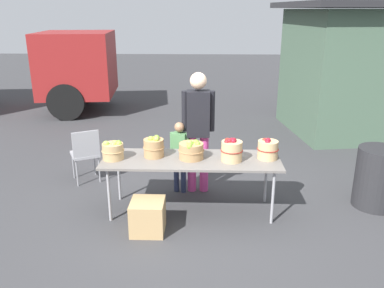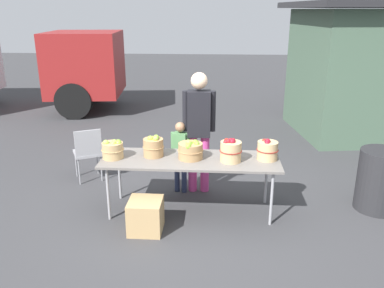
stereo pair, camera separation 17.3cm
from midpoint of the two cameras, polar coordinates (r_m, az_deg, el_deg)
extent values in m
plane|color=#38383A|center=(5.44, -1.03, -9.55)|extent=(40.00, 40.00, 0.00)
cube|color=slate|center=(5.13, -1.08, -2.30)|extent=(2.30, 0.76, 0.03)
cylinder|color=#99999E|center=(5.16, -12.81, -7.19)|extent=(0.04, 0.04, 0.72)
cylinder|color=#99999E|center=(5.06, 10.60, -7.59)|extent=(0.04, 0.04, 0.72)
cylinder|color=#99999E|center=(5.69, -11.34, -4.57)|extent=(0.04, 0.04, 0.72)
cylinder|color=#99999E|center=(5.60, 9.73, -4.87)|extent=(0.04, 0.04, 0.72)
cylinder|color=tan|center=(5.20, -12.25, -1.03)|extent=(0.27, 0.27, 0.21)
torus|color=tan|center=(5.20, -12.26, -0.93)|extent=(0.29, 0.29, 0.01)
sphere|color=#9EC647|center=(5.17, -12.00, 0.16)|extent=(0.07, 0.07, 0.07)
sphere|color=#7AA833|center=(5.20, -11.45, 0.16)|extent=(0.07, 0.07, 0.07)
sphere|color=#9EC647|center=(5.14, -12.20, -0.15)|extent=(0.07, 0.07, 0.07)
sphere|color=#9EC647|center=(5.16, -13.22, 0.04)|extent=(0.08, 0.08, 0.08)
sphere|color=#8CB738|center=(5.14, -11.44, -0.01)|extent=(0.08, 0.08, 0.08)
cylinder|color=#A87F51|center=(5.20, -6.47, -0.57)|extent=(0.26, 0.26, 0.24)
torus|color=#A87F51|center=(5.19, -6.48, -0.45)|extent=(0.28, 0.28, 0.01)
sphere|color=#9EC647|center=(5.10, -6.14, 0.70)|extent=(0.07, 0.07, 0.07)
sphere|color=#9EC647|center=(5.17, -6.67, 0.57)|extent=(0.07, 0.07, 0.07)
sphere|color=#8CB738|center=(5.15, -6.90, 0.71)|extent=(0.08, 0.08, 0.08)
sphere|color=#7AA833|center=(5.17, -6.08, 0.88)|extent=(0.08, 0.08, 0.08)
sphere|color=#9EC647|center=(5.14, -6.27, 0.50)|extent=(0.07, 0.07, 0.07)
sphere|color=#8CB738|center=(5.16, -6.78, 0.64)|extent=(0.07, 0.07, 0.07)
sphere|color=#8CB738|center=(5.18, -6.43, 0.59)|extent=(0.08, 0.08, 0.08)
cylinder|color=#A87F51|center=(5.10, -1.12, -1.01)|extent=(0.32, 0.32, 0.21)
torus|color=#A87F51|center=(5.10, -1.12, -0.90)|extent=(0.34, 0.34, 0.01)
sphere|color=#9EC647|center=(5.05, -1.35, 0.15)|extent=(0.08, 0.08, 0.08)
sphere|color=#7AA833|center=(5.11, -0.38, 0.22)|extent=(0.08, 0.08, 0.08)
sphere|color=#7AA833|center=(5.07, -1.06, -0.03)|extent=(0.07, 0.07, 0.07)
sphere|color=#7AA833|center=(5.11, -0.44, 0.23)|extent=(0.08, 0.08, 0.08)
sphere|color=#7AA833|center=(4.96, -1.39, -0.43)|extent=(0.08, 0.08, 0.08)
sphere|color=#7AA833|center=(5.01, -1.27, -0.18)|extent=(0.07, 0.07, 0.07)
sphere|color=#7AA833|center=(5.04, -0.15, -0.04)|extent=(0.07, 0.07, 0.07)
cylinder|color=tan|center=(5.03, 4.76, -1.04)|extent=(0.27, 0.27, 0.26)
torus|color=maroon|center=(5.03, 4.76, -0.90)|extent=(0.29, 0.29, 0.01)
sphere|color=#B22319|center=(5.04, 4.16, 0.48)|extent=(0.08, 0.08, 0.08)
sphere|color=maroon|center=(4.96, 4.03, 0.26)|extent=(0.07, 0.07, 0.07)
sphere|color=maroon|center=(5.01, 5.09, 0.54)|extent=(0.06, 0.06, 0.06)
sphere|color=maroon|center=(4.97, 4.41, 0.38)|extent=(0.07, 0.07, 0.07)
sphere|color=maroon|center=(4.99, 4.74, 0.54)|extent=(0.07, 0.07, 0.07)
sphere|color=maroon|center=(4.97, 4.97, 0.37)|extent=(0.08, 0.08, 0.08)
cylinder|color=tan|center=(5.17, 9.92, -0.83)|extent=(0.26, 0.26, 0.24)
torus|color=maroon|center=(5.17, 9.93, -0.71)|extent=(0.28, 0.28, 0.01)
sphere|color=maroon|center=(5.13, 9.96, 0.48)|extent=(0.07, 0.07, 0.07)
sphere|color=maroon|center=(5.09, 9.87, 0.21)|extent=(0.07, 0.07, 0.07)
sphere|color=#B22319|center=(5.18, 9.49, 0.47)|extent=(0.07, 0.07, 0.07)
sphere|color=maroon|center=(5.14, 9.84, 0.43)|extent=(0.07, 0.07, 0.07)
cylinder|color=#CC3F8C|center=(5.83, 0.90, -2.83)|extent=(0.13, 0.13, 0.86)
cylinder|color=#CC3F8C|center=(5.83, -0.88, -2.82)|extent=(0.13, 0.13, 0.86)
cube|color=black|center=(5.60, 0.01, 4.39)|extent=(0.33, 0.24, 0.65)
sphere|color=beige|center=(5.50, 0.01, 9.09)|extent=(0.23, 0.23, 0.23)
cylinder|color=black|center=(5.59, 1.96, 4.75)|extent=(0.09, 0.09, 0.58)
cylinder|color=black|center=(5.60, -1.93, 4.75)|extent=(0.09, 0.09, 0.58)
cylinder|color=#262D4C|center=(5.85, -2.09, -4.58)|extent=(0.08, 0.08, 0.52)
cylinder|color=#262D4C|center=(5.88, -3.11, -4.48)|extent=(0.08, 0.08, 0.52)
cube|color=#4C7F4C|center=(5.70, -2.67, -0.29)|extent=(0.22, 0.18, 0.39)
sphere|color=#936B4C|center=(5.61, -2.71, 2.44)|extent=(0.14, 0.14, 0.14)
cylinder|color=#4C7F4C|center=(5.66, -1.56, -0.17)|extent=(0.05, 0.05, 0.35)
cylinder|color=#4C7F4C|center=(5.72, -3.77, 0.02)|extent=(0.05, 0.05, 0.35)
cube|color=maroon|center=(10.98, -16.59, 11.04)|extent=(2.02, 2.28, 1.60)
cube|color=black|center=(10.80, -12.23, 12.98)|extent=(0.23, 1.76, 0.80)
cylinder|color=black|center=(12.05, -16.09, 7.85)|extent=(0.93, 0.38, 0.90)
cylinder|color=black|center=(10.23, -18.11, 5.82)|extent=(0.93, 0.38, 0.90)
cube|color=#47604C|center=(9.41, 23.11, 9.47)|extent=(3.31, 2.80, 2.60)
cube|color=#262628|center=(9.33, 24.24, 17.83)|extent=(3.87, 3.36, 0.12)
cube|color=white|center=(8.22, 25.06, 9.49)|extent=(1.39, 0.24, 0.90)
cube|color=#99999E|center=(6.43, -15.92, -1.41)|extent=(0.54, 0.54, 0.04)
cube|color=#99999E|center=(6.19, -15.81, -0.02)|extent=(0.37, 0.21, 0.40)
cylinder|color=gray|center=(6.69, -14.57, -2.60)|extent=(0.02, 0.02, 0.42)
cylinder|color=gray|center=(6.65, -17.44, -3.02)|extent=(0.02, 0.02, 0.42)
cylinder|color=gray|center=(6.38, -13.97, -3.62)|extent=(0.02, 0.02, 0.42)
cylinder|color=gray|center=(6.33, -16.98, -4.06)|extent=(0.02, 0.02, 0.42)
cylinder|color=#262628|center=(5.91, 24.43, -4.46)|extent=(0.60, 0.60, 0.83)
cube|color=tan|center=(4.91, -7.41, -10.33)|extent=(0.40, 0.40, 0.40)
camera|label=1|loc=(0.09, -90.92, -0.31)|focal=37.03mm
camera|label=2|loc=(0.09, 89.08, 0.31)|focal=37.03mm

